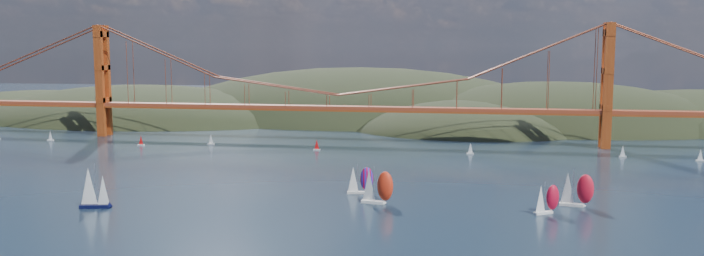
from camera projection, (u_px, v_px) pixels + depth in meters
The scene contains 15 objects.
ground at pixel (177, 255), 148.50m from camera, with size 1200.00×1200.00×0.00m, color black.
headlands at pixel (443, 141), 414.11m from camera, with size 725.00×225.00×96.00m.
bridge at pixel (335, 73), 320.87m from camera, with size 552.00×12.00×55.00m.
sloop_navy at pixel (93, 188), 190.57m from camera, with size 8.49×5.46×12.66m.
racer_0 at pixel (377, 186), 195.75m from camera, with size 9.63×4.86×10.82m.
racer_1 at pixel (546, 199), 184.16m from camera, with size 7.67×6.28×8.78m.
racer_2 at pixel (576, 189), 192.53m from camera, with size 9.42×4.91×10.57m.
racer_rwb at pixel (360, 179), 209.25m from camera, with size 8.27×4.50×9.27m.
distant_boat_1 at pixel (50, 136), 326.23m from camera, with size 3.00×2.00×4.70m.
distant_boat_2 at pixel (141, 140), 310.39m from camera, with size 3.00×2.00×4.70m.
distant_boat_3 at pixel (211, 139), 313.61m from camera, with size 3.00×2.00×4.70m.
distant_boat_4 at pixel (623, 151), 278.03m from camera, with size 3.00×2.00×4.70m.
distant_boat_5 at pixel (700, 155), 268.50m from camera, with size 3.00×2.00×4.70m.
distant_boat_8 at pixel (470, 148), 285.48m from camera, with size 3.00×2.00×4.70m.
distant_boat_9 at pixel (317, 145), 296.52m from camera, with size 3.00×2.00×4.70m.
Camera 1 is at (62.83, -135.20, 45.05)m, focal length 35.00 mm.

